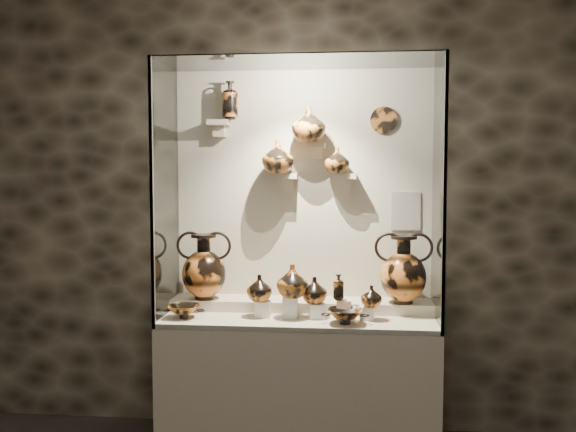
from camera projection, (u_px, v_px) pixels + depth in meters
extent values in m
cube|color=black|center=(303.00, 191.00, 4.26)|extent=(5.00, 0.02, 3.20)
cube|color=beige|center=(299.00, 383.00, 4.03)|extent=(1.70, 0.60, 0.80)
cube|color=beige|center=(299.00, 318.00, 4.00)|extent=(1.68, 0.58, 0.03)
cube|color=beige|center=(301.00, 307.00, 4.17)|extent=(1.70, 0.25, 0.10)
cube|color=beige|center=(303.00, 191.00, 4.26)|extent=(1.70, 0.03, 1.60)
cube|color=white|center=(295.00, 195.00, 3.65)|extent=(1.70, 0.01, 1.60)
cube|color=white|center=(165.00, 192.00, 4.03)|extent=(0.01, 0.60, 1.60)
cube|color=white|center=(439.00, 193.00, 3.86)|extent=(0.01, 0.60, 1.60)
cube|color=white|center=(299.00, 62.00, 3.89)|extent=(1.70, 0.60, 0.01)
cube|color=gray|center=(152.00, 194.00, 3.74)|extent=(0.02, 0.02, 1.60)
cube|color=gray|center=(445.00, 195.00, 3.57)|extent=(0.02, 0.02, 1.60)
cube|color=silver|center=(263.00, 309.00, 3.97)|extent=(0.09, 0.09, 0.10)
cube|color=silver|center=(290.00, 307.00, 3.95)|extent=(0.09, 0.09, 0.13)
cube|color=silver|center=(318.00, 311.00, 3.94)|extent=(0.09, 0.09, 0.09)
cube|color=silver|center=(344.00, 309.00, 3.92)|extent=(0.09, 0.09, 0.12)
cube|color=silver|center=(367.00, 313.00, 3.91)|extent=(0.09, 0.09, 0.08)
cube|color=beige|center=(219.00, 123.00, 4.21)|extent=(0.14, 0.12, 0.04)
cube|color=beige|center=(287.00, 176.00, 4.19)|extent=(0.14, 0.12, 0.04)
cube|color=beige|center=(318.00, 145.00, 4.15)|extent=(0.10, 0.12, 0.04)
cube|color=beige|center=(345.00, 176.00, 4.15)|extent=(0.14, 0.12, 0.04)
imported|color=orange|center=(259.00, 288.00, 3.96)|extent=(0.20, 0.20, 0.16)
imported|color=#AD5B1E|center=(292.00, 281.00, 3.93)|extent=(0.20, 0.20, 0.20)
imported|color=orange|center=(314.00, 290.00, 3.95)|extent=(0.21, 0.21, 0.16)
imported|color=orange|center=(371.00, 296.00, 3.88)|extent=(0.14, 0.14, 0.13)
imported|color=#AD5B1E|center=(278.00, 157.00, 4.13)|extent=(0.26, 0.26, 0.21)
imported|color=#AD5B1E|center=(309.00, 124.00, 4.09)|extent=(0.28, 0.28, 0.23)
imported|color=#AD5B1E|center=(337.00, 160.00, 4.11)|extent=(0.18, 0.18, 0.17)
cylinder|color=#A15D1F|center=(384.00, 120.00, 4.14)|extent=(0.17, 0.02, 0.17)
cube|color=beige|center=(406.00, 211.00, 4.18)|extent=(0.19, 0.01, 0.25)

